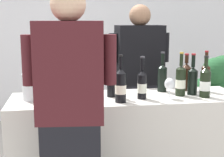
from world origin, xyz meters
TOP-DOWN VIEW (x-y plane):
  - wall_back at (0.00, 2.60)m, footprint 8.00×0.10m
  - counter at (0.00, 0.00)m, footprint 1.84×0.55m
  - wine_bottle_0 at (0.69, 0.08)m, footprint 0.07×0.07m
  - wine_bottle_1 at (0.10, -0.08)m, footprint 0.07×0.07m
  - wine_bottle_2 at (0.43, -0.02)m, footprint 0.08×0.08m
  - wine_bottle_3 at (-0.45, 0.11)m, footprint 0.08×0.08m
  - wine_bottle_4 at (0.60, -0.10)m, footprint 0.08×0.08m
  - wine_bottle_5 at (0.33, 0.14)m, footprint 0.08×0.08m
  - wine_bottle_6 at (-0.12, 0.02)m, footprint 0.07×0.07m
  - wine_bottle_7 at (-0.55, -0.16)m, footprint 0.07×0.07m
  - wine_bottle_8 at (0.55, 0.16)m, footprint 0.08×0.08m
  - wine_bottle_9 at (0.54, -0.01)m, footprint 0.08×0.08m
  - wine_bottle_10 at (-0.08, -0.16)m, footprint 0.08×0.08m
  - wine_bottle_11 at (-0.42, -0.06)m, footprint 0.08×0.08m
  - wine_glass at (0.31, -0.11)m, footprint 0.08×0.08m
  - ice_bucket at (-0.70, 0.03)m, footprint 0.22×0.22m
  - person_server at (0.26, 0.67)m, footprint 0.62×0.27m
  - person_guest at (-0.46, -0.53)m, footprint 0.56×0.28m
  - potted_shrub at (1.34, 1.15)m, footprint 0.57×0.55m

SIDE VIEW (x-z plane):
  - counter at x=0.00m, z-range 0.00..0.94m
  - potted_shrub at x=1.34m, z-range 0.17..1.29m
  - person_server at x=0.26m, z-range -0.02..1.66m
  - person_guest at x=-0.46m, z-range -0.02..1.72m
  - ice_bucket at x=-0.70m, z-range 0.94..1.15m
  - wine_bottle_11 at x=-0.42m, z-range 0.90..1.20m
  - wine_glass at x=0.31m, z-range 0.97..1.13m
  - wine_bottle_7 at x=-0.55m, z-range 0.90..1.21m
  - wine_bottle_3 at x=-0.45m, z-range 0.89..1.22m
  - wine_bottle_1 at x=0.10m, z-range 0.89..1.22m
  - wine_bottle_4 at x=0.60m, z-range 0.90..1.22m
  - wine_bottle_2 at x=0.43m, z-range 0.89..1.24m
  - wine_bottle_0 at x=0.69m, z-range 0.89..1.24m
  - wine_bottle_9 at x=0.54m, z-range 0.90..1.23m
  - wine_bottle_8 at x=0.55m, z-range 0.91..1.23m
  - wine_bottle_10 at x=-0.08m, z-range 0.89..1.24m
  - wine_bottle_5 at x=0.33m, z-range 0.90..1.24m
  - wine_bottle_6 at x=-0.12m, z-range 0.91..1.24m
  - wall_back at x=0.00m, z-range 0.00..2.80m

